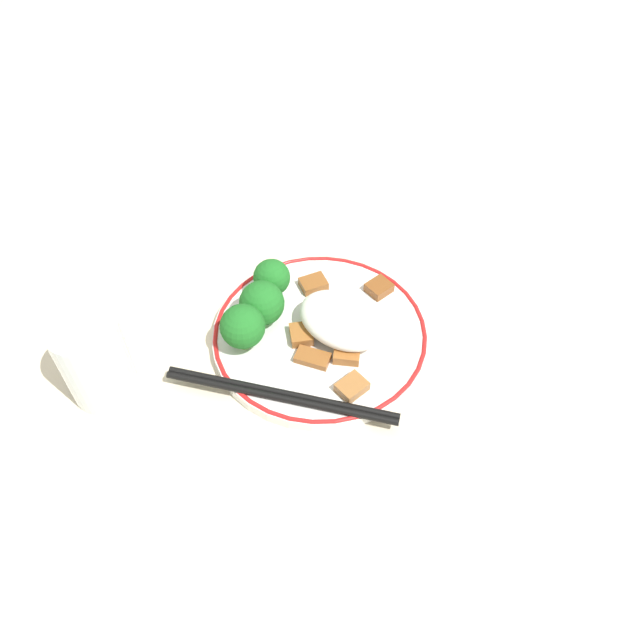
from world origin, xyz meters
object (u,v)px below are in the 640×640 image
broccoli_back_left (272,278)px  broccoli_back_center (262,303)px  broccoli_back_right (243,327)px  chopsticks (281,395)px  plate (320,334)px  drinking_glass (95,360)px

broccoli_back_left → broccoli_back_center: (0.01, -0.03, -0.00)m
broccoli_back_right → chopsticks: broccoli_back_right is taller
plate → drinking_glass: 0.24m
chopsticks → plate: bearing=103.0°
broccoli_back_center → chopsticks: size_ratio=0.24×
broccoli_back_left → drinking_glass: 0.21m
broccoli_back_left → drinking_glass: (-0.06, -0.20, 0.01)m
broccoli_back_center → drinking_glass: bearing=-115.1°
broccoli_back_center → broccoli_back_right: (0.01, -0.04, 0.00)m
chopsticks → drinking_glass: bearing=-148.5°
plate → broccoli_back_right: 0.09m
broccoli_back_right → broccoli_back_left: bearing=106.9°
chopsticks → drinking_glass: (-0.16, -0.10, 0.03)m
broccoli_back_left → broccoli_back_center: size_ratio=0.99×
drinking_glass → broccoli_back_left: bearing=72.6°
plate → broccoli_back_center: bearing=-156.5°
plate → broccoli_back_left: size_ratio=4.46×
broccoli_back_left → broccoli_back_center: bearing=-66.7°
broccoli_back_left → broccoli_back_right: 0.08m
broccoli_back_left → broccoli_back_right: size_ratio=0.95×
broccoli_back_right → drinking_glass: size_ratio=0.56×
broccoli_back_center → drinking_glass: (-0.08, -0.17, 0.01)m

